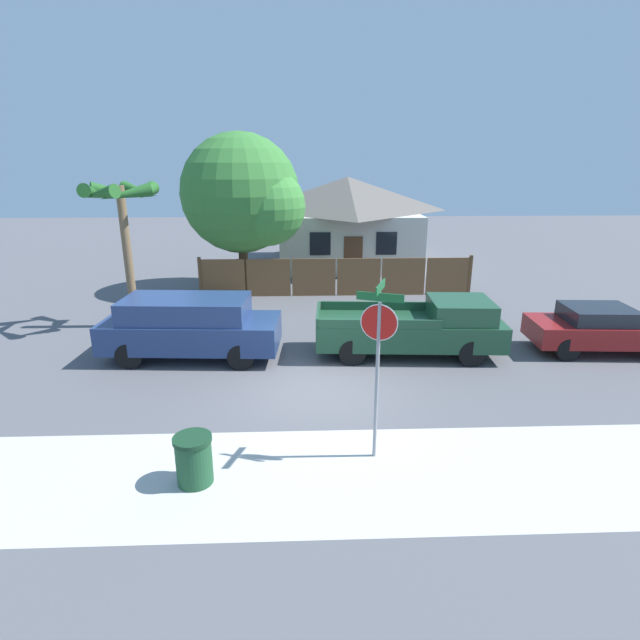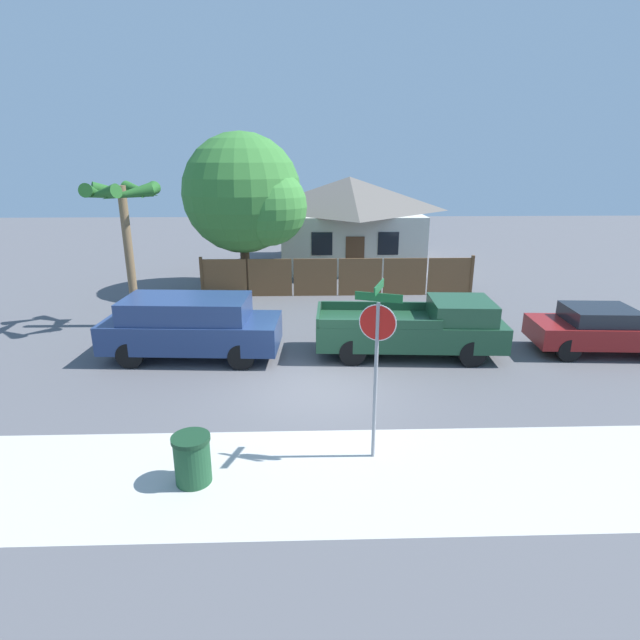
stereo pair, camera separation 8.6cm
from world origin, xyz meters
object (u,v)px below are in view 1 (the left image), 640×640
at_px(red_suv, 190,325).
at_px(trash_bin, 194,459).
at_px(palm_tree, 122,205).
at_px(stop_sign, 378,344).
at_px(orange_pickup, 416,327).
at_px(parked_sedan, 600,328).
at_px(oak_tree, 246,196).
at_px(house, 347,219).

relative_size(red_suv, trash_bin, 5.60).
bearing_deg(palm_tree, stop_sign, -49.12).
height_order(palm_tree, orange_pickup, palm_tree).
relative_size(palm_tree, trash_bin, 5.31).
distance_m(parked_sedan, trash_bin, 12.32).
relative_size(red_suv, stop_sign, 1.47).
distance_m(palm_tree, red_suv, 5.01).
distance_m(oak_tree, parked_sedan, 13.99).
height_order(palm_tree, stop_sign, palm_tree).
relative_size(house, palm_tree, 1.60).
bearing_deg(stop_sign, oak_tree, 125.29).
relative_size(oak_tree, red_suv, 1.30).
height_order(orange_pickup, trash_bin, orange_pickup).
height_order(palm_tree, red_suv, palm_tree).
xyz_separation_m(oak_tree, trash_bin, (0.35, -13.80, -3.58)).
bearing_deg(palm_tree, oak_tree, 54.63).
xyz_separation_m(house, trash_bin, (-4.44, -19.68, -1.95)).
relative_size(oak_tree, parked_sedan, 1.59).
xyz_separation_m(house, oak_tree, (-4.79, -5.88, 1.63)).
bearing_deg(red_suv, palm_tree, 134.55).
xyz_separation_m(parked_sedan, trash_bin, (-10.77, -5.97, -0.27)).
bearing_deg(red_suv, orange_pickup, 3.49).
xyz_separation_m(oak_tree, red_suv, (-0.91, -7.83, -3.06)).
height_order(palm_tree, parked_sedan, palm_tree).
bearing_deg(house, orange_pickup, -86.57).
distance_m(orange_pickup, trash_bin, 7.96).
xyz_separation_m(oak_tree, palm_tree, (-3.47, -4.88, 0.08)).
height_order(oak_tree, red_suv, oak_tree).
bearing_deg(palm_tree, house, 52.51).
relative_size(house, stop_sign, 2.24).
bearing_deg(stop_sign, palm_tree, 150.61).
xyz_separation_m(oak_tree, stop_sign, (3.65, -13.11, -1.71)).
height_order(house, orange_pickup, house).
bearing_deg(house, oak_tree, -129.17).
height_order(palm_tree, trash_bin, palm_tree).
height_order(parked_sedan, trash_bin, parked_sedan).
bearing_deg(red_suv, trash_bin, -74.44).
bearing_deg(orange_pickup, trash_bin, -127.83).
height_order(house, oak_tree, oak_tree).
bearing_deg(orange_pickup, stop_sign, -106.83).
xyz_separation_m(red_suv, trash_bin, (1.26, -5.97, -0.51)).
xyz_separation_m(parked_sedan, stop_sign, (-7.47, -5.27, 1.60)).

